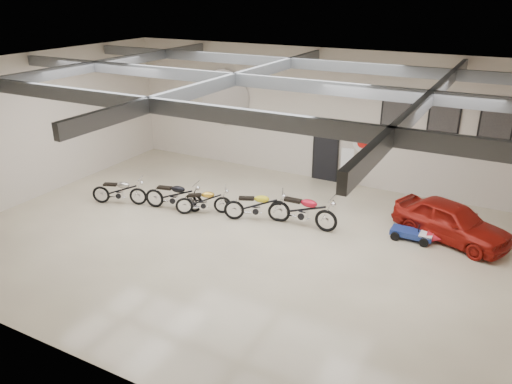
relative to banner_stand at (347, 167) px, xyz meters
The scene contains 19 objects.
floor 5.76m from the banner_stand, 105.34° to the right, with size 16.00×12.00×0.01m, color beige.
ceiling 7.07m from the banner_stand, 105.34° to the right, with size 16.00×12.00×0.01m, color gray.
back_wall 2.31m from the banner_stand, 161.66° to the left, with size 16.00×0.02×5.00m, color beige.
left_wall 11.11m from the banner_stand, 149.95° to the right, with size 0.02×12.00×5.00m, color beige.
ceiling_beams 6.92m from the banner_stand, 105.34° to the right, with size 15.80×11.80×0.32m, color slate, non-canonical shape.
door 1.13m from the banner_stand, 155.96° to the left, with size 0.92×0.08×2.10m, color black.
logo_plaque 5.87m from the banner_stand, behind, with size 2.30×0.06×1.16m, color silver, non-canonical shape.
poster_left 2.75m from the banner_stand, 17.14° to the left, with size 1.05×0.08×1.35m, color black, non-canonical shape.
poster_mid 3.86m from the banner_stand, ahead, with size 1.05×0.08×1.35m, color black, non-canonical shape.
poster_right 5.23m from the banner_stand, ahead, with size 1.05×0.08×1.35m, color black, non-canonical shape.
oil_sign 1.05m from the banner_stand, 48.99° to the left, with size 0.72×0.10×0.72m, color white, non-canonical shape.
banner_stand is the anchor object (origin of this frame).
motorcycle_silver 8.24m from the banner_stand, 141.51° to the right, with size 1.91×0.59×0.99m, color silver, non-canonical shape.
motorcycle_black 6.45m from the banner_stand, 134.18° to the right, with size 2.03×0.63×1.06m, color silver, non-canonical shape.
motorcycle_gold 5.61m from the banner_stand, 127.72° to the right, with size 1.80×0.56×0.94m, color silver, non-canonical shape.
motorcycle_yellow 4.39m from the banner_stand, 111.95° to the right, with size 2.03×0.63×1.06m, color silver, non-canonical shape.
motorcycle_red 3.78m from the banner_stand, 92.17° to the right, with size 2.23×0.69×1.16m, color silver, non-canonical shape.
go_kart 4.47m from the banner_stand, 43.44° to the right, with size 1.49×0.67×0.54m, color navy, non-canonical shape.
vintage_car 4.77m from the banner_stand, 31.28° to the right, with size 3.45×1.39×1.18m, color maroon.
Camera 1 is at (6.76, -11.44, 6.99)m, focal length 35.00 mm.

